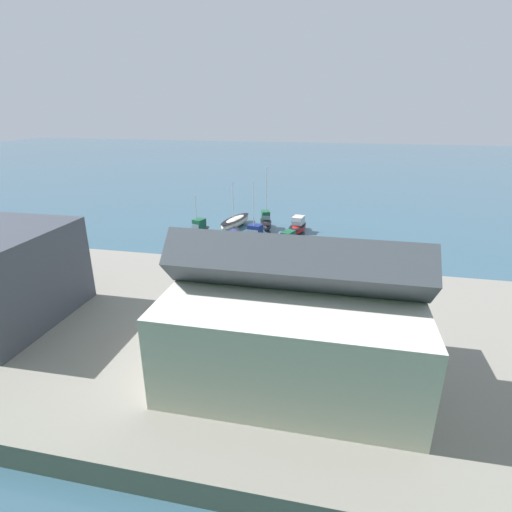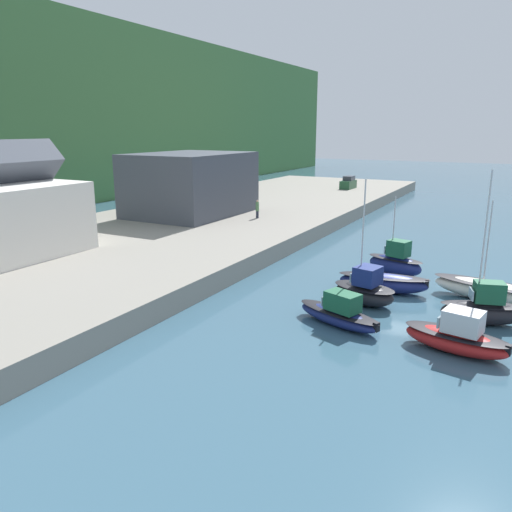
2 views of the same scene
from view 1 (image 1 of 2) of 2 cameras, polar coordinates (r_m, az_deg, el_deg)
ground_plane at (r=56.78m, az=-2.72°, el=2.37°), size 320.00×320.00×0.00m
quay_promenade at (r=34.33m, az=-13.69°, el=-9.71°), size 135.46×27.66×1.63m
harbor_clubhouse at (r=25.27m, az=5.23°, el=-10.02°), size 15.44×10.28×9.35m
moored_boat_0 at (r=53.51m, az=4.46°, el=2.04°), size 3.67×6.23×2.18m
moored_boat_1 at (r=54.40m, az=-0.18°, el=2.70°), size 3.23×4.80×8.65m
moored_boat_2 at (r=55.67m, az=-3.35°, el=2.80°), size 3.02×6.80×1.43m
moored_boat_3 at (r=56.76m, az=-8.18°, el=3.37°), size 3.02×5.06×6.56m
moored_boat_4 at (r=59.94m, az=5.96°, el=4.16°), size 3.07×5.91×2.44m
moored_boat_5 at (r=61.44m, az=1.40°, el=4.84°), size 3.03×5.30×9.55m
moored_boat_6 at (r=62.71m, az=-2.98°, el=4.90°), size 4.10×8.49×7.13m
person_on_quay at (r=46.25m, az=-28.73°, el=-1.03°), size 0.40×0.40×2.14m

